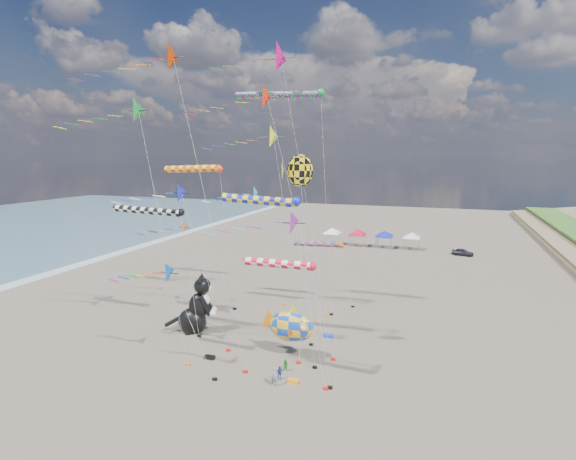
{
  "coord_description": "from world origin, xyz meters",
  "views": [
    {
      "loc": [
        14.31,
        -23.89,
        17.39
      ],
      "look_at": [
        1.73,
        12.0,
        10.96
      ],
      "focal_mm": 28.0,
      "sensor_mm": 36.0,
      "label": 1
    }
  ],
  "objects_px": {
    "person_adult": "(274,377)",
    "fish_inflatable": "(291,326)",
    "parked_car": "(463,252)",
    "child_blue": "(279,373)",
    "child_green": "(286,365)",
    "cat_inflatable": "(195,303)"
  },
  "relations": [
    {
      "from": "child_green",
      "to": "child_blue",
      "type": "bearing_deg",
      "value": -82.62
    },
    {
      "from": "child_green",
      "to": "person_adult",
      "type": "bearing_deg",
      "value": -82.91
    },
    {
      "from": "cat_inflatable",
      "to": "child_blue",
      "type": "distance_m",
      "value": 12.96
    },
    {
      "from": "cat_inflatable",
      "to": "person_adult",
      "type": "relative_size",
      "value": 3.91
    },
    {
      "from": "child_blue",
      "to": "parked_car",
      "type": "bearing_deg",
      "value": 35.53
    },
    {
      "from": "fish_inflatable",
      "to": "person_adult",
      "type": "height_order",
      "value": "fish_inflatable"
    },
    {
      "from": "cat_inflatable",
      "to": "child_blue",
      "type": "height_order",
      "value": "cat_inflatable"
    },
    {
      "from": "child_green",
      "to": "child_blue",
      "type": "distance_m",
      "value": 1.42
    },
    {
      "from": "cat_inflatable",
      "to": "child_green",
      "type": "height_order",
      "value": "cat_inflatable"
    },
    {
      "from": "child_blue",
      "to": "parked_car",
      "type": "height_order",
      "value": "parked_car"
    },
    {
      "from": "fish_inflatable",
      "to": "person_adult",
      "type": "bearing_deg",
      "value": -84.78
    },
    {
      "from": "child_green",
      "to": "child_blue",
      "type": "height_order",
      "value": "child_blue"
    },
    {
      "from": "fish_inflatable",
      "to": "child_green",
      "type": "bearing_deg",
      "value": -79.83
    },
    {
      "from": "cat_inflatable",
      "to": "parked_car",
      "type": "bearing_deg",
      "value": 40.05
    },
    {
      "from": "cat_inflatable",
      "to": "child_green",
      "type": "relative_size",
      "value": 5.83
    },
    {
      "from": "child_green",
      "to": "parked_car",
      "type": "relative_size",
      "value": 0.28
    },
    {
      "from": "person_adult",
      "to": "parked_car",
      "type": "height_order",
      "value": "person_adult"
    },
    {
      "from": "person_adult",
      "to": "fish_inflatable",
      "type": "bearing_deg",
      "value": 67.17
    },
    {
      "from": "fish_inflatable",
      "to": "cat_inflatable",
      "type": "bearing_deg",
      "value": 168.88
    },
    {
      "from": "child_blue",
      "to": "parked_car",
      "type": "distance_m",
      "value": 53.41
    },
    {
      "from": "fish_inflatable",
      "to": "child_green",
      "type": "relative_size",
      "value": 5.33
    },
    {
      "from": "fish_inflatable",
      "to": "parked_car",
      "type": "height_order",
      "value": "fish_inflatable"
    }
  ]
}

